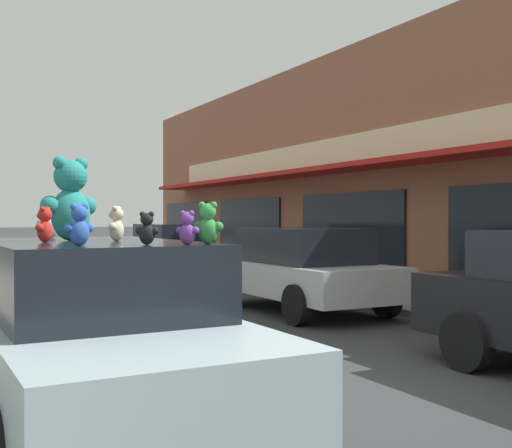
# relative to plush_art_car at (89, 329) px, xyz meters

# --- Properties ---
(ground_plane) EXTENTS (260.00, 260.00, 0.00)m
(ground_plane) POSITION_rel_plush_art_car_xyz_m (2.62, -0.26, -0.81)
(ground_plane) COLOR #333335
(plush_art_car) EXTENTS (1.95, 4.70, 1.54)m
(plush_art_car) POSITION_rel_plush_art_car_xyz_m (0.00, 0.00, 0.00)
(plush_art_car) COLOR #ADC6D1
(plush_art_car) RESTS_ON ground_plane
(teddy_bear_giant) EXTENTS (0.54, 0.38, 0.71)m
(teddy_bear_giant) POSITION_rel_plush_art_car_xyz_m (-0.11, 0.20, 1.07)
(teddy_bear_giant) COLOR teal
(teddy_bear_giant) RESTS_ON plush_art_car
(teddy_bear_red) EXTENTS (0.18, 0.20, 0.28)m
(teddy_bear_red) POSITION_rel_plush_art_car_xyz_m (-0.37, -0.13, 0.87)
(teddy_bear_red) COLOR red
(teddy_bear_red) RESTS_ON plush_art_car
(teddy_bear_black) EXTENTS (0.17, 0.15, 0.24)m
(teddy_bear_black) POSITION_rel_plush_art_car_xyz_m (0.19, -0.94, 0.84)
(teddy_bear_black) COLOR black
(teddy_bear_black) RESTS_ON plush_art_car
(teddy_bear_green) EXTENTS (0.22, 0.20, 0.31)m
(teddy_bear_green) POSITION_rel_plush_art_car_xyz_m (0.62, -1.05, 0.88)
(teddy_bear_green) COLOR green
(teddy_bear_green) RESTS_ON plush_art_car
(teddy_bear_blue) EXTENTS (0.22, 0.14, 0.29)m
(teddy_bear_blue) POSITION_rel_plush_art_car_xyz_m (-0.27, -0.89, 0.87)
(teddy_bear_blue) COLOR blue
(teddy_bear_blue) RESTS_ON plush_art_car
(teddy_bear_purple) EXTENTS (0.16, 0.16, 0.24)m
(teddy_bear_purple) POSITION_rel_plush_art_car_xyz_m (0.46, -1.05, 0.85)
(teddy_bear_purple) COLOR purple
(teddy_bear_purple) RESTS_ON plush_art_car
(teddy_bear_white) EXTENTS (0.26, 0.16, 0.35)m
(teddy_bear_white) POSITION_rel_plush_art_car_xyz_m (-0.13, 1.04, 0.90)
(teddy_bear_white) COLOR white
(teddy_bear_white) RESTS_ON plush_art_car
(teddy_bear_cream) EXTENTS (0.18, 0.21, 0.29)m
(teddy_bear_cream) POSITION_rel_plush_art_car_xyz_m (0.20, -0.10, 0.87)
(teddy_bear_cream) COLOR beige
(teddy_bear_cream) RESTS_ON plush_art_car
(parked_car_far_center) EXTENTS (2.03, 4.21, 1.56)m
(parked_car_far_center) POSITION_rel_plush_art_car_xyz_m (5.06, 4.83, 0.01)
(parked_car_far_center) COLOR #B7B7BC
(parked_car_far_center) RESTS_ON ground_plane
(parked_car_far_right) EXTENTS (1.88, 4.20, 1.58)m
(parked_car_far_right) POSITION_rel_plush_art_car_xyz_m (5.06, 11.79, 0.02)
(parked_car_far_right) COLOR #1E4793
(parked_car_far_right) RESTS_ON ground_plane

